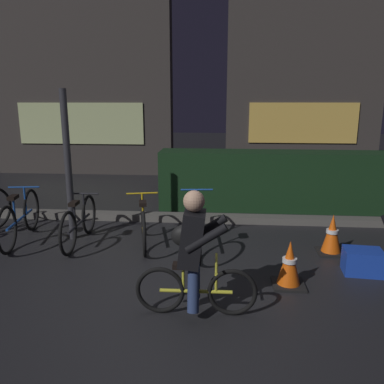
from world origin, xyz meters
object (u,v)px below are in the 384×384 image
at_px(street_post, 68,167).
at_px(parked_bike_left_mid, 20,218).
at_px(parked_bike_center_right, 143,222).
at_px(parked_bike_center_left, 79,222).
at_px(traffic_cone_far, 332,235).
at_px(cyclist, 193,253).
at_px(parked_bike_right_mid, 197,224).
at_px(blue_crate, 363,262).
at_px(traffic_cone_near, 289,264).

relative_size(street_post, parked_bike_left_mid, 1.33).
bearing_deg(parked_bike_left_mid, parked_bike_center_right, -97.57).
bearing_deg(parked_bike_center_left, parked_bike_left_mid, 86.92).
distance_m(parked_bike_left_mid, parked_bike_center_left, 0.90).
bearing_deg(street_post, parked_bike_left_mid, -167.92).
height_order(parked_bike_center_right, traffic_cone_far, parked_bike_center_right).
height_order(parked_bike_center_left, parked_bike_center_right, parked_bike_center_right).
bearing_deg(cyclist, traffic_cone_far, 42.62).
height_order(parked_bike_right_mid, cyclist, cyclist).
xyz_separation_m(traffic_cone_far, cyclist, (-1.75, -1.67, 0.36)).
xyz_separation_m(parked_bike_center_right, cyclist, (0.87, -1.83, 0.31)).
height_order(street_post, traffic_cone_far, street_post).
bearing_deg(blue_crate, parked_bike_right_mid, 162.37).
height_order(parked_bike_center_left, cyclist, cyclist).
bearing_deg(parked_bike_center_right, traffic_cone_near, -134.64).
xyz_separation_m(traffic_cone_near, cyclist, (-1.03, -0.66, 0.37)).
height_order(parked_bike_left_mid, traffic_cone_near, parked_bike_left_mid).
relative_size(parked_bike_right_mid, cyclist, 1.38).
distance_m(street_post, blue_crate, 4.15).
bearing_deg(traffic_cone_near, blue_crate, 23.13).
xyz_separation_m(parked_bike_left_mid, traffic_cone_near, (3.72, -1.15, -0.09)).
bearing_deg(parked_bike_left_mid, traffic_cone_far, -100.01).
height_order(traffic_cone_near, cyclist, cyclist).
xyz_separation_m(parked_bike_center_left, blue_crate, (3.76, -0.72, -0.17)).
distance_m(parked_bike_left_mid, traffic_cone_far, 4.45).
height_order(traffic_cone_far, blue_crate, traffic_cone_far).
bearing_deg(blue_crate, parked_bike_center_right, 164.80).
bearing_deg(parked_bike_right_mid, cyclist, 176.67).
relative_size(street_post, cyclist, 1.77).
distance_m(parked_bike_left_mid, blue_crate, 4.72).
height_order(traffic_cone_far, cyclist, cyclist).
bearing_deg(blue_crate, parked_bike_left_mid, 170.92).
distance_m(street_post, parked_bike_right_mid, 2.05).
xyz_separation_m(parked_bike_center_left, parked_bike_right_mid, (1.72, -0.07, 0.04)).
relative_size(traffic_cone_near, traffic_cone_far, 0.97).
height_order(street_post, parked_bike_center_right, street_post).
bearing_deg(parked_bike_center_right, traffic_cone_far, -106.34).
height_order(parked_bike_center_right, traffic_cone_near, parked_bike_center_right).
distance_m(parked_bike_right_mid, traffic_cone_near, 1.53).
bearing_deg(traffic_cone_far, parked_bike_right_mid, 178.95).
bearing_deg(traffic_cone_far, parked_bike_left_mid, 178.32).
relative_size(parked_bike_center_left, parked_bike_center_right, 1.01).
bearing_deg(parked_bike_center_left, parked_bike_center_right, -88.64).
bearing_deg(traffic_cone_far, blue_crate, -71.25).
xyz_separation_m(parked_bike_left_mid, traffic_cone_far, (4.45, -0.13, -0.08)).
bearing_deg(traffic_cone_near, street_post, 156.57).
height_order(parked_bike_left_mid, parked_bike_center_left, parked_bike_left_mid).
xyz_separation_m(parked_bike_right_mid, cyclist, (0.08, -1.71, 0.27)).
relative_size(parked_bike_center_right, traffic_cone_near, 2.81).
relative_size(parked_bike_center_left, traffic_cone_far, 2.74).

